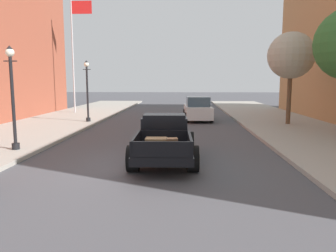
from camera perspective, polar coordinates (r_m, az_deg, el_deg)
The scene contains 7 objects.
ground_plane at distance 10.88m, azimuth -2.58°, elevation -6.61°, with size 140.00×140.00×0.00m, color #47474C.
hotrod_truck_black at distance 11.36m, azimuth -0.64°, elevation -2.09°, with size 2.29×4.98×1.58m.
car_background_white at distance 22.88m, azimuth 5.17°, elevation 2.93°, with size 2.01×4.37×1.65m.
street_lamp_near at distance 13.44m, azimuth -25.54°, elevation 5.68°, with size 0.50×0.32×3.85m.
street_lamp_far at distance 21.40m, azimuth -13.91°, elevation 6.74°, with size 0.50×0.32×3.85m.
flagpole at distance 28.06m, azimuth -15.89°, elevation 13.80°, with size 1.74×0.16×9.16m.
street_tree_second at distance 20.99m, azimuth 20.68°, elevation 11.39°, with size 2.74×2.74×5.44m.
Camera 1 is at (1.01, -10.49, 2.71)m, focal length 34.94 mm.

